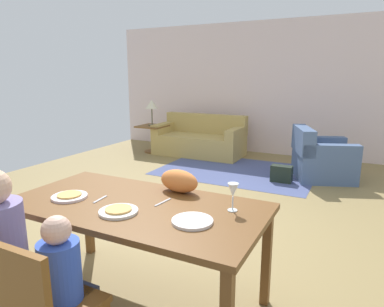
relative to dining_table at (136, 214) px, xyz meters
The scene contains 20 objects.
ground_plane 2.04m from the dining_table, 98.44° to the left, with size 7.44×6.77×0.02m, color olive.
back_wall 5.38m from the dining_table, 93.02° to the left, with size 7.44×0.10×2.70m, color silver.
dining_table is the anchor object (origin of this frame).
plate_near_man 0.51m from the dining_table, 166.18° to the right, with size 0.25×0.25×0.02m, color white.
pizza_near_man 0.51m from the dining_table, 166.18° to the right, with size 0.17×0.17×0.01m, color gold.
plate_near_child 0.20m from the dining_table, 90.00° to the right, with size 0.25×0.25×0.02m, color white.
pizza_near_child 0.20m from the dining_table, 90.00° to the right, with size 0.17×0.17×0.01m, color gold.
plate_near_woman 0.50m from the dining_table, 11.59° to the right, with size 0.25×0.25×0.02m, color silver.
wine_glass 0.69m from the dining_table, 15.75° to the left, with size 0.07×0.07×0.19m.
fork 0.28m from the dining_table, 169.35° to the right, with size 0.02×0.15×0.01m, color silver.
knife 0.20m from the dining_table, 32.07° to the left, with size 0.01×0.17×0.01m, color silver.
person_man 0.82m from the dining_table, 127.49° to the right, with size 0.30×0.40×1.11m.
person_child 0.69m from the dining_table, 90.00° to the right, with size 0.22×0.29×0.92m.
cat 0.41m from the dining_table, 66.82° to the left, with size 0.32×0.16×0.17m, color orange.
area_rug 3.78m from the dining_table, 98.44° to the left, with size 2.60×1.80×0.01m, color #4A5485.
couch 4.84m from the dining_table, 110.11° to the left, with size 1.81×0.86×0.82m.
armchair 3.95m from the dining_table, 78.40° to the left, with size 1.11×1.10×0.82m.
side_table 5.04m from the dining_table, 121.92° to the left, with size 0.56×0.56×0.58m.
table_lamp 5.05m from the dining_table, 121.92° to the left, with size 0.26×0.26×0.54m.
handbag 3.43m from the dining_table, 85.06° to the left, with size 0.32×0.16×0.26m, color black.
Camera 1 is at (1.62, -2.90, 1.61)m, focal length 31.96 mm.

